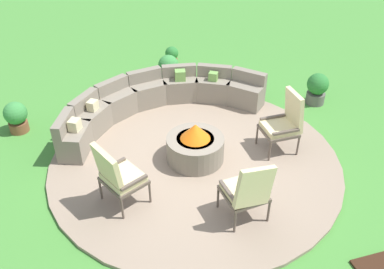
{
  "coord_description": "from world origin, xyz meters",
  "views": [
    {
      "loc": [
        -1.67,
        -5.53,
        4.58
      ],
      "look_at": [
        0.0,
        0.2,
        0.45
      ],
      "focal_mm": 38.71,
      "sensor_mm": 36.0,
      "label": 1
    }
  ],
  "objects_px": {
    "lounge_chair_front_right": "(248,190)",
    "potted_plant_1": "(16,116)",
    "lounge_chair_front_left": "(118,175)",
    "potted_plant_2": "(317,88)",
    "potted_plant_0": "(172,57)",
    "fire_pit": "(195,146)",
    "curved_stone_bench": "(156,101)",
    "lounge_chair_back_left": "(285,122)",
    "potted_plant_3": "(169,70)"
  },
  "relations": [
    {
      "from": "potted_plant_2",
      "to": "lounge_chair_front_left",
      "type": "bearing_deg",
      "value": -156.24
    },
    {
      "from": "potted_plant_0",
      "to": "potted_plant_2",
      "type": "distance_m",
      "value": 3.62
    },
    {
      "from": "lounge_chair_front_left",
      "to": "lounge_chair_back_left",
      "type": "relative_size",
      "value": 0.99
    },
    {
      "from": "fire_pit",
      "to": "curved_stone_bench",
      "type": "relative_size",
      "value": 0.23
    },
    {
      "from": "lounge_chair_front_right",
      "to": "potted_plant_0",
      "type": "height_order",
      "value": "lounge_chair_front_right"
    },
    {
      "from": "fire_pit",
      "to": "potted_plant_3",
      "type": "distance_m",
      "value": 2.92
    },
    {
      "from": "potted_plant_0",
      "to": "potted_plant_3",
      "type": "distance_m",
      "value": 0.94
    },
    {
      "from": "lounge_chair_front_left",
      "to": "potted_plant_2",
      "type": "height_order",
      "value": "lounge_chair_front_left"
    },
    {
      "from": "fire_pit",
      "to": "potted_plant_1",
      "type": "bearing_deg",
      "value": 147.92
    },
    {
      "from": "lounge_chair_front_left",
      "to": "potted_plant_1",
      "type": "bearing_deg",
      "value": -175.17
    },
    {
      "from": "lounge_chair_front_right",
      "to": "potted_plant_3",
      "type": "relative_size",
      "value": 1.43
    },
    {
      "from": "fire_pit",
      "to": "curved_stone_bench",
      "type": "height_order",
      "value": "curved_stone_bench"
    },
    {
      "from": "lounge_chair_front_left",
      "to": "potted_plant_0",
      "type": "xyz_separation_m",
      "value": [
        1.95,
        4.54,
        -0.31
      ]
    },
    {
      "from": "fire_pit",
      "to": "lounge_chair_front_right",
      "type": "bearing_deg",
      "value": -79.05
    },
    {
      "from": "lounge_chair_front_left",
      "to": "potted_plant_0",
      "type": "height_order",
      "value": "lounge_chair_front_left"
    },
    {
      "from": "potted_plant_3",
      "to": "potted_plant_1",
      "type": "bearing_deg",
      "value": -162.79
    },
    {
      "from": "lounge_chair_back_left",
      "to": "lounge_chair_front_left",
      "type": "bearing_deg",
      "value": 100.18
    },
    {
      "from": "lounge_chair_front_right",
      "to": "potted_plant_2",
      "type": "xyz_separation_m",
      "value": [
        2.79,
        2.81,
        -0.24
      ]
    },
    {
      "from": "lounge_chair_front_left",
      "to": "potted_plant_1",
      "type": "xyz_separation_m",
      "value": [
        -1.62,
        2.64,
        -0.29
      ]
    },
    {
      "from": "lounge_chair_front_left",
      "to": "potted_plant_2",
      "type": "bearing_deg",
      "value": 87.14
    },
    {
      "from": "potted_plant_0",
      "to": "potted_plant_3",
      "type": "height_order",
      "value": "potted_plant_3"
    },
    {
      "from": "lounge_chair_front_left",
      "to": "lounge_chair_back_left",
      "type": "xyz_separation_m",
      "value": [
        3.02,
        0.61,
        0.0
      ]
    },
    {
      "from": "lounge_chair_front_right",
      "to": "potted_plant_3",
      "type": "xyz_separation_m",
      "value": [
        -0.07,
        4.48,
        -0.19
      ]
    },
    {
      "from": "lounge_chair_back_left",
      "to": "potted_plant_1",
      "type": "bearing_deg",
      "value": 65.09
    },
    {
      "from": "lounge_chair_front_left",
      "to": "potted_plant_1",
      "type": "relative_size",
      "value": 1.79
    },
    {
      "from": "potted_plant_3",
      "to": "lounge_chair_front_right",
      "type": "bearing_deg",
      "value": -89.14
    },
    {
      "from": "curved_stone_bench",
      "to": "potted_plant_3",
      "type": "bearing_deg",
      "value": 65.09
    },
    {
      "from": "lounge_chair_front_left",
      "to": "potted_plant_2",
      "type": "relative_size",
      "value": 1.63
    },
    {
      "from": "potted_plant_1",
      "to": "potted_plant_2",
      "type": "xyz_separation_m",
      "value": [
        6.13,
        -0.65,
        0.02
      ]
    },
    {
      "from": "lounge_chair_front_right",
      "to": "fire_pit",
      "type": "bearing_deg",
      "value": 94.43
    },
    {
      "from": "lounge_chair_back_left",
      "to": "potted_plant_0",
      "type": "distance_m",
      "value": 4.09
    },
    {
      "from": "fire_pit",
      "to": "potted_plant_1",
      "type": "distance_m",
      "value": 3.58
    },
    {
      "from": "lounge_chair_back_left",
      "to": "potted_plant_1",
      "type": "height_order",
      "value": "lounge_chair_back_left"
    },
    {
      "from": "curved_stone_bench",
      "to": "potted_plant_2",
      "type": "bearing_deg",
      "value": -7.14
    },
    {
      "from": "fire_pit",
      "to": "lounge_chair_back_left",
      "type": "bearing_deg",
      "value": -4.81
    },
    {
      "from": "lounge_chair_front_right",
      "to": "potted_plant_0",
      "type": "distance_m",
      "value": 5.38
    },
    {
      "from": "curved_stone_bench",
      "to": "potted_plant_3",
      "type": "distance_m",
      "value": 1.36
    },
    {
      "from": "fire_pit",
      "to": "potted_plant_1",
      "type": "height_order",
      "value": "fire_pit"
    },
    {
      "from": "lounge_chair_front_right",
      "to": "potted_plant_1",
      "type": "bearing_deg",
      "value": 127.36
    },
    {
      "from": "lounge_chair_back_left",
      "to": "potted_plant_0",
      "type": "xyz_separation_m",
      "value": [
        -1.07,
        3.93,
        -0.32
      ]
    },
    {
      "from": "lounge_chair_front_right",
      "to": "lounge_chair_back_left",
      "type": "distance_m",
      "value": 1.93
    },
    {
      "from": "potted_plant_1",
      "to": "potted_plant_2",
      "type": "distance_m",
      "value": 6.17
    },
    {
      "from": "lounge_chair_front_left",
      "to": "potted_plant_3",
      "type": "height_order",
      "value": "lounge_chair_front_left"
    },
    {
      "from": "potted_plant_0",
      "to": "lounge_chair_front_right",
      "type": "bearing_deg",
      "value": -92.43
    },
    {
      "from": "lounge_chair_back_left",
      "to": "potted_plant_0",
      "type": "height_order",
      "value": "lounge_chair_back_left"
    },
    {
      "from": "fire_pit",
      "to": "potted_plant_2",
      "type": "height_order",
      "value": "fire_pit"
    },
    {
      "from": "lounge_chair_back_left",
      "to": "lounge_chair_front_right",
      "type": "bearing_deg",
      "value": 136.71
    },
    {
      "from": "potted_plant_2",
      "to": "lounge_chair_back_left",
      "type": "bearing_deg",
      "value": -137.34
    },
    {
      "from": "lounge_chair_front_right",
      "to": "potted_plant_3",
      "type": "bearing_deg",
      "value": 84.33
    },
    {
      "from": "fire_pit",
      "to": "curved_stone_bench",
      "type": "distance_m",
      "value": 1.71
    }
  ]
}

